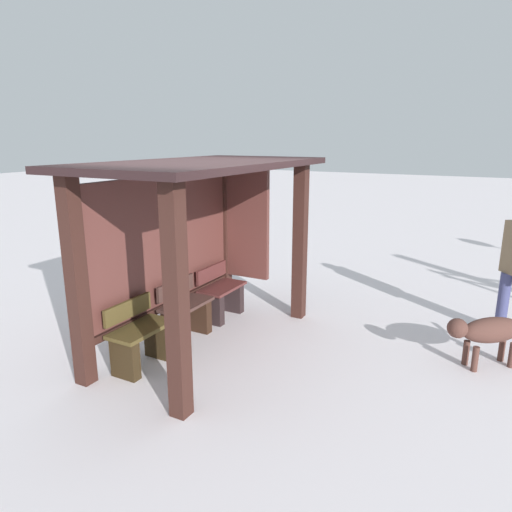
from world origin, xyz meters
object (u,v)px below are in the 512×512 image
(bench_right_inside, at_px, (221,296))
(bench_center_inside, at_px, (186,315))
(dog, at_px, (487,332))
(bus_shelter, at_px, (196,216))
(bench_left_inside, at_px, (141,340))

(bench_right_inside, bearing_deg, bench_center_inside, -179.93)
(bench_center_inside, xyz_separation_m, dog, (0.98, -3.42, 0.10))
(bench_center_inside, distance_m, bench_right_inside, 0.85)
(bus_shelter, xyz_separation_m, bench_right_inside, (0.73, 0.13, -1.28))
(bus_shelter, bearing_deg, bench_left_inside, 172.29)
(dog, bearing_deg, bench_left_inside, 118.15)
(bus_shelter, bearing_deg, bench_right_inside, 10.08)
(bus_shelter, relative_size, dog, 3.83)
(bench_left_inside, xyz_separation_m, bench_center_inside, (0.85, -0.00, 0.00))
(bench_center_inside, height_order, bench_right_inside, bench_center_inside)
(bus_shelter, height_order, dog, bus_shelter)
(bench_left_inside, xyz_separation_m, dog, (1.83, -3.42, 0.10))
(bench_left_inside, relative_size, dog, 0.89)
(bus_shelter, relative_size, bench_center_inside, 4.25)
(bench_left_inside, distance_m, bench_center_inside, 0.85)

